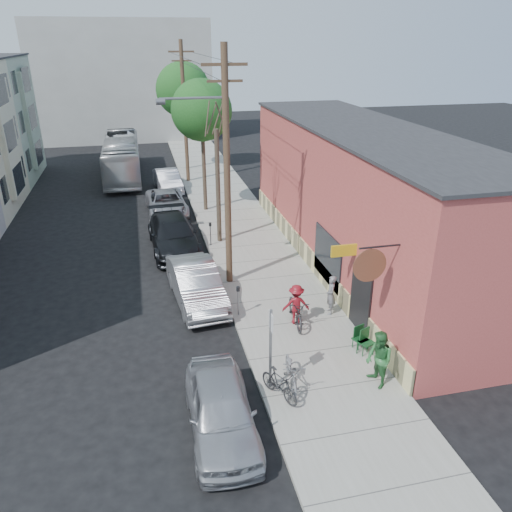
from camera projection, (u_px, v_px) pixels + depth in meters
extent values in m
plane|color=black|center=(185.00, 339.00, 18.54)|extent=(120.00, 120.00, 0.00)
cube|color=#99988E|center=(239.00, 227.00, 29.19)|extent=(4.50, 58.00, 0.15)
cube|color=#B14641|center=(361.00, 200.00, 23.55)|extent=(5.00, 20.00, 6.50)
cube|color=#2B2B2D|center=(368.00, 129.00, 22.22)|extent=(5.20, 20.20, 0.12)
cube|color=beige|center=(308.00, 257.00, 24.12)|extent=(0.10, 20.00, 1.10)
cube|color=black|center=(361.00, 302.00, 18.47)|extent=(0.10, 1.60, 2.60)
cube|color=black|center=(328.00, 258.00, 21.47)|extent=(0.08, 3.00, 2.20)
cylinder|color=brown|center=(370.00, 265.00, 15.27)|extent=(1.10, 0.06, 1.10)
cube|color=gold|center=(344.00, 251.00, 18.36)|extent=(1.00, 0.08, 0.45)
cube|color=beige|center=(2.00, 139.00, 30.83)|extent=(1.10, 3.20, 7.00)
cube|color=#9CAD92|center=(26.00, 120.00, 37.96)|extent=(1.10, 3.20, 7.00)
cube|color=#ACABA6|center=(123.00, 80.00, 53.11)|extent=(18.00, 8.00, 12.00)
cube|color=slate|center=(271.00, 350.00, 15.25)|extent=(0.07, 0.07, 2.80)
cube|color=silver|center=(271.00, 321.00, 14.85)|extent=(0.02, 0.45, 0.60)
cylinder|color=slate|center=(238.00, 302.00, 19.69)|extent=(0.06, 0.06, 1.10)
cylinder|color=black|center=(238.00, 289.00, 19.45)|extent=(0.14, 0.14, 0.18)
cylinder|color=slate|center=(211.00, 235.00, 26.37)|extent=(0.06, 0.06, 1.10)
cylinder|color=black|center=(210.00, 224.00, 26.12)|extent=(0.14, 0.14, 0.18)
cylinder|color=#503A28|center=(227.00, 173.00, 20.65)|extent=(0.28, 0.28, 10.00)
cube|color=#503A28|center=(224.00, 64.00, 18.96)|extent=(1.80, 0.12, 0.12)
cube|color=#503A28|center=(225.00, 81.00, 19.20)|extent=(1.40, 0.10, 0.10)
cylinder|color=slate|center=(161.00, 102.00, 18.96)|extent=(0.35, 0.24, 0.24)
cylinder|color=#503A28|center=(185.00, 114.00, 36.39)|extent=(0.28, 0.28, 10.00)
cube|color=#503A28|center=(181.00, 52.00, 34.69)|extent=(1.80, 0.12, 0.12)
cube|color=#503A28|center=(182.00, 61.00, 34.93)|extent=(1.40, 0.10, 0.10)
cylinder|color=#44392C|center=(218.00, 187.00, 25.92)|extent=(0.24, 0.24, 5.97)
cylinder|color=#44392C|center=(204.00, 165.00, 30.85)|extent=(0.24, 0.24, 5.80)
sphere|color=#215C20|center=(202.00, 110.00, 29.53)|extent=(3.64, 3.64, 3.64)
cylinder|color=#44392C|center=(186.00, 132.00, 40.81)|extent=(0.24, 0.24, 5.92)
sphere|color=#215C20|center=(183.00, 90.00, 39.47)|extent=(4.29, 4.29, 4.29)
imported|color=slate|center=(331.00, 295.00, 19.72)|extent=(0.50, 0.66, 1.62)
imported|color=#296832|center=(379.00, 360.00, 15.53)|extent=(0.83, 1.01, 1.91)
imported|color=maroon|center=(296.00, 304.00, 19.03)|extent=(1.10, 0.70, 1.61)
imported|color=black|center=(296.00, 310.00, 19.13)|extent=(0.93, 2.19, 1.12)
imported|color=black|center=(279.00, 384.00, 15.17)|extent=(1.11, 1.64, 0.96)
imported|color=slate|center=(291.00, 372.00, 15.69)|extent=(0.95, 2.04, 1.03)
imported|color=#AAABB2|center=(221.00, 410.00, 13.93)|extent=(1.91, 4.56, 1.54)
imported|color=#94969B|center=(196.00, 284.00, 20.86)|extent=(2.25, 5.18, 1.66)
imported|color=black|center=(173.00, 235.00, 26.02)|extent=(2.63, 5.89, 1.68)
imported|color=#9B9AA2|center=(167.00, 203.00, 31.37)|extent=(2.56, 5.21, 1.42)
imported|color=#BABAC2|center=(168.00, 180.00, 36.18)|extent=(2.00, 4.62, 1.48)
imported|color=silver|center=(122.00, 157.00, 39.33)|extent=(2.64, 11.23, 3.13)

